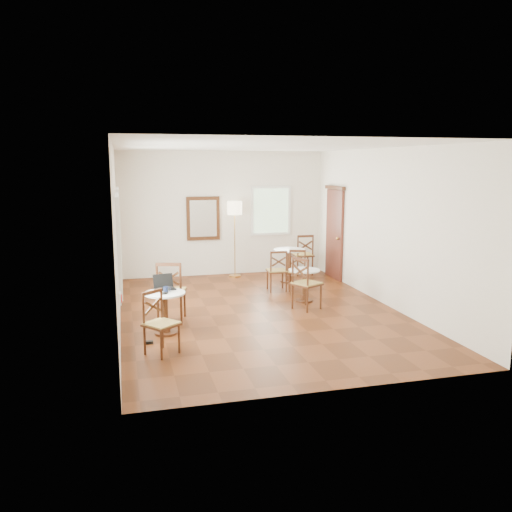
{
  "coord_description": "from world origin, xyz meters",
  "views": [
    {
      "loc": [
        -2.41,
        -9.04,
        2.71
      ],
      "look_at": [
        0.0,
        0.3,
        1.0
      ],
      "focal_mm": 36.81,
      "sensor_mm": 36.0,
      "label": 1
    }
  ],
  "objects_px": {
    "chair_mid_b": "(306,283)",
    "water_glass": "(169,289)",
    "chair_mid_a": "(277,270)",
    "power_adapter": "(149,342)",
    "cafe_table_mid": "(304,282)",
    "chair_near_b": "(160,323)",
    "chair_back_b": "(297,271)",
    "chair_near_a": "(171,291)",
    "cafe_table_near": "(165,308)",
    "cafe_table_back": "(289,262)",
    "navy_mug": "(166,289)",
    "floor_lamp": "(235,213)",
    "mouse": "(165,293)",
    "chair_back_a": "(303,255)",
    "laptop": "(164,285)"
  },
  "relations": [
    {
      "from": "chair_near_a",
      "to": "mouse",
      "type": "xyz_separation_m",
      "value": [
        -0.17,
        -0.84,
        0.18
      ]
    },
    {
      "from": "chair_back_a",
      "to": "chair_near_a",
      "type": "bearing_deg",
      "value": 43.13
    },
    {
      "from": "floor_lamp",
      "to": "navy_mug",
      "type": "xyz_separation_m",
      "value": [
        -1.98,
        -3.98,
        -0.81
      ]
    },
    {
      "from": "cafe_table_near",
      "to": "water_glass",
      "type": "distance_m",
      "value": 0.32
    },
    {
      "from": "cafe_table_near",
      "to": "cafe_table_mid",
      "type": "relative_size",
      "value": 1.06
    },
    {
      "from": "power_adapter",
      "to": "cafe_table_mid",
      "type": "bearing_deg",
      "value": 29.68
    },
    {
      "from": "chair_mid_a",
      "to": "chair_mid_b",
      "type": "bearing_deg",
      "value": 97.58
    },
    {
      "from": "chair_near_b",
      "to": "chair_mid_a",
      "type": "distance_m",
      "value": 4.2
    },
    {
      "from": "cafe_table_near",
      "to": "cafe_table_mid",
      "type": "bearing_deg",
      "value": 25.63
    },
    {
      "from": "chair_mid_a",
      "to": "water_glass",
      "type": "relative_size",
      "value": 9.38
    },
    {
      "from": "water_glass",
      "to": "chair_back_a",
      "type": "bearing_deg",
      "value": 46.52
    },
    {
      "from": "chair_mid_a",
      "to": "power_adapter",
      "type": "relative_size",
      "value": 7.82
    },
    {
      "from": "cafe_table_near",
      "to": "chair_near_a",
      "type": "bearing_deg",
      "value": 77.57
    },
    {
      "from": "laptop",
      "to": "water_glass",
      "type": "distance_m",
      "value": 0.27
    },
    {
      "from": "chair_near_a",
      "to": "mouse",
      "type": "bearing_deg",
      "value": 93.68
    },
    {
      "from": "cafe_table_near",
      "to": "cafe_table_back",
      "type": "xyz_separation_m",
      "value": [
        3.08,
        3.07,
        0.05
      ]
    },
    {
      "from": "chair_back_a",
      "to": "chair_near_b",
      "type": "bearing_deg",
      "value": 52.74
    },
    {
      "from": "mouse",
      "to": "chair_back_b",
      "type": "bearing_deg",
      "value": 31.48
    },
    {
      "from": "cafe_table_near",
      "to": "chair_back_b",
      "type": "relative_size",
      "value": 0.79
    },
    {
      "from": "floor_lamp",
      "to": "laptop",
      "type": "distance_m",
      "value": 4.3
    },
    {
      "from": "chair_back_a",
      "to": "power_adapter",
      "type": "height_order",
      "value": "chair_back_a"
    },
    {
      "from": "cafe_table_back",
      "to": "laptop",
      "type": "bearing_deg",
      "value": -137.4
    },
    {
      "from": "cafe_table_near",
      "to": "chair_near_a",
      "type": "height_order",
      "value": "chair_near_a"
    },
    {
      "from": "chair_mid_b",
      "to": "water_glass",
      "type": "bearing_deg",
      "value": 79.45
    },
    {
      "from": "cafe_table_back",
      "to": "water_glass",
      "type": "distance_m",
      "value": 4.32
    },
    {
      "from": "cafe_table_back",
      "to": "navy_mug",
      "type": "height_order",
      "value": "navy_mug"
    },
    {
      "from": "chair_near_a",
      "to": "chair_back_b",
      "type": "bearing_deg",
      "value": -136.33
    },
    {
      "from": "cafe_table_near",
      "to": "laptop",
      "type": "bearing_deg",
      "value": 87.57
    },
    {
      "from": "chair_back_b",
      "to": "navy_mug",
      "type": "bearing_deg",
      "value": -123.4
    },
    {
      "from": "cafe_table_mid",
      "to": "chair_mid_a",
      "type": "xyz_separation_m",
      "value": [
        -0.27,
        0.97,
        0.05
      ]
    },
    {
      "from": "chair_near_b",
      "to": "chair_back_b",
      "type": "xyz_separation_m",
      "value": [
        3.15,
        3.15,
        -0.03
      ]
    },
    {
      "from": "laptop",
      "to": "mouse",
      "type": "relative_size",
      "value": 3.56
    },
    {
      "from": "cafe_table_mid",
      "to": "laptop",
      "type": "xyz_separation_m",
      "value": [
        -2.82,
        -1.11,
        0.34
      ]
    },
    {
      "from": "cafe_table_near",
      "to": "cafe_table_back",
      "type": "distance_m",
      "value": 4.35
    },
    {
      "from": "chair_near_a",
      "to": "cafe_table_near",
      "type": "bearing_deg",
      "value": 92.69
    },
    {
      "from": "cafe_table_near",
      "to": "chair_near_b",
      "type": "height_order",
      "value": "chair_near_b"
    },
    {
      "from": "floor_lamp",
      "to": "chair_back_a",
      "type": "bearing_deg",
      "value": -6.72
    },
    {
      "from": "chair_back_b",
      "to": "power_adapter",
      "type": "xyz_separation_m",
      "value": [
        -3.29,
        -2.69,
        -0.41
      ]
    },
    {
      "from": "chair_near_b",
      "to": "power_adapter",
      "type": "xyz_separation_m",
      "value": [
        -0.14,
        0.46,
        -0.43
      ]
    },
    {
      "from": "mouse",
      "to": "cafe_table_back",
      "type": "bearing_deg",
      "value": 38.99
    },
    {
      "from": "chair_near_a",
      "to": "mouse",
      "type": "distance_m",
      "value": 0.88
    },
    {
      "from": "cafe_table_near",
      "to": "chair_mid_a",
      "type": "bearing_deg",
      "value": 42.26
    },
    {
      "from": "power_adapter",
      "to": "floor_lamp",
      "type": "bearing_deg",
      "value": 62.53
    },
    {
      "from": "cafe_table_near",
      "to": "chair_mid_a",
      "type": "distance_m",
      "value": 3.47
    },
    {
      "from": "cafe_table_mid",
      "to": "chair_near_b",
      "type": "height_order",
      "value": "chair_near_b"
    },
    {
      "from": "cafe_table_back",
      "to": "mouse",
      "type": "bearing_deg",
      "value": -134.09
    },
    {
      "from": "laptop",
      "to": "mouse",
      "type": "xyz_separation_m",
      "value": [
        -0.02,
        -0.37,
        -0.04
      ]
    },
    {
      "from": "cafe_table_mid",
      "to": "chair_mid_a",
      "type": "bearing_deg",
      "value": 105.37
    },
    {
      "from": "cafe_table_near",
      "to": "floor_lamp",
      "type": "bearing_deg",
      "value": 63.34
    },
    {
      "from": "chair_mid_b",
      "to": "navy_mug",
      "type": "height_order",
      "value": "chair_mid_b"
    }
  ]
}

